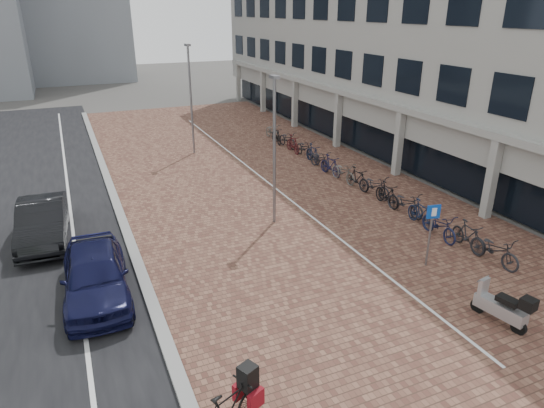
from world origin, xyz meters
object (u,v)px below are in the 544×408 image
Objects in this scene: scooter_front at (501,305)px; parking_sign at (431,226)px; car_dark at (42,222)px; car_navy at (95,274)px.

scooter_front is 0.75× the size of parking_sign.
car_dark is at bearing 126.18° from scooter_front.
scooter_front is (10.00, -5.79, -0.21)m from car_navy.
car_navy is 11.56m from scooter_front.
parking_sign is at bearing -10.91° from car_navy.
parking_sign is at bearing 73.27° from scooter_front.
car_navy is 2.06× the size of parking_sign.
scooter_front is at bearing -27.59° from car_navy.
car_dark is 15.61m from scooter_front.
car_navy is at bearing 138.87° from scooter_front.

